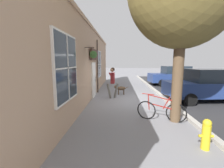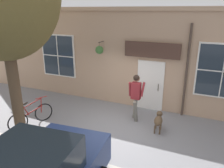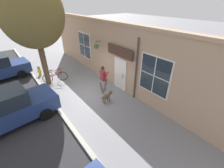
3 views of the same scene
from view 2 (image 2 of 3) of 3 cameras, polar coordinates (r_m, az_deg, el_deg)
The scene contains 5 objects.
ground_plane at distance 7.93m, azimuth 0.78°, elevation -11.80°, with size 90.00×90.00×0.00m, color gray.
storefront_facade at distance 9.24m, azimuth 6.46°, elevation 6.56°, with size 0.95×18.00×4.16m.
pedestrian_walking at distance 8.18m, azimuth 6.28°, elevation -2.31°, with size 0.72×0.56×1.81m.
dog_on_leash at distance 7.85m, azimuth 12.05°, elevation -9.14°, with size 0.99×0.34×0.65m.
leaning_bicycle at distance 8.54m, azimuth -20.30°, elevation -7.82°, with size 1.65×0.64×1.00m.
Camera 2 is at (6.31, 2.61, 4.04)m, focal length 35.00 mm.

